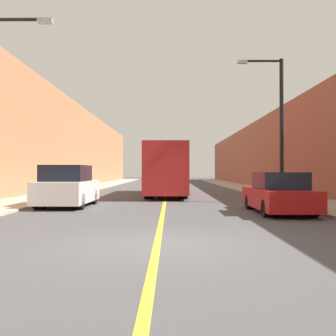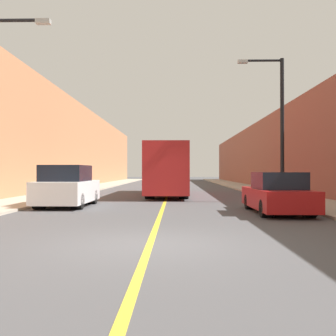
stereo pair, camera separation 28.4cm
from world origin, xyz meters
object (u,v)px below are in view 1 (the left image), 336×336
(bus, at_px, (167,169))
(street_lamp_right, at_px, (278,120))
(parked_suv_left, at_px, (67,187))
(car_right_near, at_px, (279,195))

(bus, distance_m, street_lamp_right, 8.61)
(parked_suv_left, height_order, street_lamp_right, street_lamp_right)
(car_right_near, bearing_deg, parked_suv_left, 163.61)
(car_right_near, xyz_separation_m, street_lamp_right, (1.38, 5.13, 3.54))
(car_right_near, bearing_deg, bus, 111.69)
(car_right_near, distance_m, street_lamp_right, 6.38)
(parked_suv_left, bearing_deg, bus, 62.62)
(parked_suv_left, height_order, car_right_near, parked_suv_left)
(car_right_near, bearing_deg, street_lamp_right, 75.00)
(bus, height_order, car_right_near, bus)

